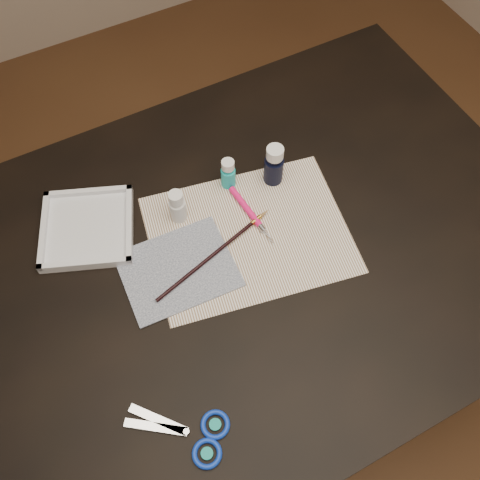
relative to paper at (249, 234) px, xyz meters
name	(u,v)px	position (x,y,z in m)	size (l,w,h in m)	color
ground	(240,366)	(-0.04, -0.03, -0.76)	(3.50, 3.50, 0.02)	#422614
table	(240,322)	(-0.04, -0.03, -0.38)	(1.30, 0.90, 0.75)	black
paper	(249,234)	(0.00, 0.00, 0.00)	(0.40, 0.31, 0.00)	white
canvas	(178,269)	(-0.16, -0.01, 0.00)	(0.22, 0.17, 0.00)	#131E3C
paint_bottle_white	(177,206)	(-0.11, 0.10, 0.04)	(0.03, 0.03, 0.08)	silver
paint_bottle_cyan	(228,173)	(0.02, 0.13, 0.04)	(0.03, 0.03, 0.08)	#1AB2B5
paint_bottle_navy	(274,165)	(0.11, 0.10, 0.05)	(0.04, 0.04, 0.10)	black
paintbrush	(215,253)	(-0.08, -0.01, 0.01)	(0.30, 0.01, 0.01)	black
craft_knife	(252,216)	(0.03, 0.03, 0.01)	(0.16, 0.01, 0.01)	#FF1670
scissors	(175,433)	(-0.29, -0.29, 0.00)	(0.20, 0.10, 0.01)	silver
palette_tray	(87,228)	(-0.29, 0.16, 0.01)	(0.18, 0.18, 0.02)	silver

